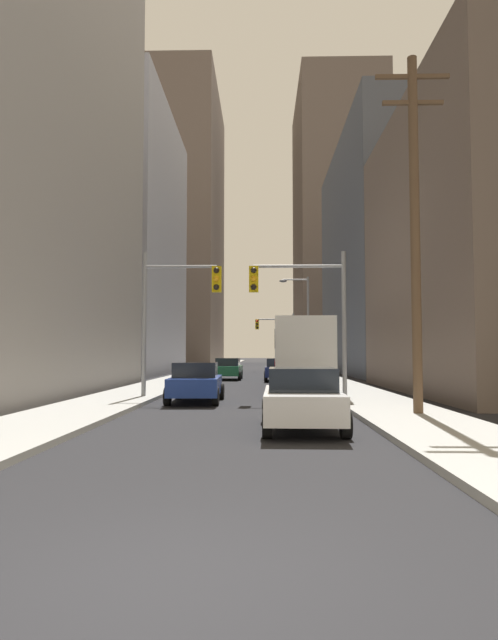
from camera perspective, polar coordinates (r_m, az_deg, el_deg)
The scene contains 17 objects.
ground_plane at distance 5.01m, azimuth -7.79°, elevation -25.44°, with size 400.00×400.00×0.00m, color black.
sidewalk_left at distance 54.91m, azimuth -4.62°, elevation -5.30°, with size 2.97×160.00×0.15m, color #9E9E99.
sidewalk_right at distance 54.78m, azimuth 5.75°, elevation -5.30°, with size 2.97×160.00×0.15m, color #9E9E99.
city_bus at distance 28.09m, azimuth 5.25°, elevation -3.31°, with size 2.77×11.55×3.40m.
sedan_white at distance 13.64m, azimuth 5.49°, elevation -8.07°, with size 1.95×4.24×1.52m.
sedan_blue at distance 21.19m, azimuth -5.50°, elevation -6.41°, with size 1.95×4.25×1.52m.
sedan_navy at distance 37.02m, azimuth 3.09°, elevation -5.14°, with size 1.95×4.24×1.52m.
sedan_green at distance 39.00m, azimuth -2.18°, elevation -5.05°, with size 1.95×4.26×1.52m.
traffic_signal_near_left at distance 22.60m, azimuth -7.41°, elevation 2.03°, with size 3.22×0.44×6.00m.
traffic_signal_near_right at distance 22.40m, azimuth 5.55°, elevation 2.15°, with size 3.93×0.44×6.00m.
traffic_signal_far_right at distance 57.65m, azimuth 2.89°, elevation -1.26°, with size 4.08×0.44×6.00m.
utility_pole_right at distance 17.13m, azimuth 16.78°, elevation 9.41°, with size 2.20×0.28×10.72m.
street_lamp_right at distance 40.77m, azimuth 5.66°, elevation 0.30°, with size 2.19×0.32×7.50m.
building_left_mid_office at distance 54.32m, azimuth -20.64°, elevation 7.52°, with size 23.76×20.72×23.98m, color #93939E.
building_left_far_tower at distance 100.90m, azimuth -9.57°, elevation 9.42°, with size 22.26×29.31×48.47m, color #66564C.
building_right_mid_block at distance 55.26m, azimuth 21.91°, elevation 5.99°, with size 24.47×26.38×21.36m, color #4C515B.
building_right_far_highrise at distance 99.79m, azimuth 9.08°, elevation 9.41°, with size 14.08×26.33×47.94m, color #66564C.
Camera 1 is at (0.72, -4.59, 1.88)m, focal length 30.95 mm.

